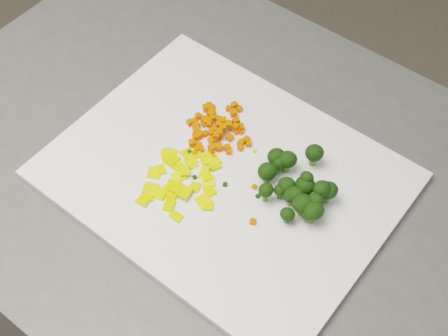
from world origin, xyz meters
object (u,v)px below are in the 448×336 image
Objects in this scene: cutting_board at (224,175)px; carrot_pile at (220,124)px; counter_block at (226,306)px; pepper_pile at (180,180)px; broccoli_pile at (305,183)px.

carrot_pile is at bearing 134.00° from cutting_board.
counter_block is 8.15× the size of pepper_pile.
broccoli_pile is (0.13, 0.09, 0.02)m from pepper_pile.
pepper_pile is (-0.03, -0.05, 0.01)m from cutting_board.
carrot_pile is at bearing 174.38° from broccoli_pile.
counter_block is at bearing -166.77° from broccoli_pile.
broccoli_pile reaches higher than pepper_pile.
cutting_board is 0.11m from broccoli_pile.
pepper_pile is at bearing -80.14° from carrot_pile.
pepper_pile is (0.02, -0.10, -0.01)m from carrot_pile.
cutting_board reaches higher than counter_block.
broccoli_pile is (0.15, -0.01, 0.01)m from carrot_pile.
pepper_pile is 0.16m from broccoli_pile.
pepper_pile is at bearing -113.35° from counter_block.
counter_block is 0.47m from pepper_pile.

